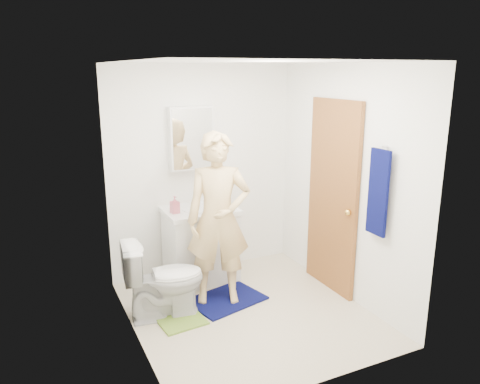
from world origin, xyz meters
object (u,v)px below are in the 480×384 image
toilet (164,279)px  soap_dispenser (175,205)px  medicine_cabinet (191,138)px  toothbrush_cup (221,199)px  vanity_cabinet (201,247)px  man (218,219)px  towel (378,193)px

toilet → soap_dispenser: bearing=-21.8°
medicine_cabinet → toothbrush_cup: 0.77m
vanity_cabinet → toothbrush_cup: 0.59m
man → soap_dispenser: bearing=138.4°
medicine_cabinet → towel: medicine_cabinet is taller
soap_dispenser → man: bearing=-61.4°
medicine_cabinet → man: (-0.02, -0.79, -0.71)m
toilet → soap_dispenser: soap_dispenser is taller
soap_dispenser → medicine_cabinet: bearing=42.2°
medicine_cabinet → toothbrush_cup: size_ratio=5.13×
towel → toilet: size_ratio=1.03×
toilet → man: size_ratio=0.44×
vanity_cabinet → medicine_cabinet: 1.22m
medicine_cabinet → toothbrush_cup: bearing=-23.7°
toilet → toothbrush_cup: bearing=-45.2°
towel → toilet: 2.17m
toothbrush_cup → soap_dispenser: bearing=-166.9°
vanity_cabinet → toilet: vanity_cabinet is taller
toilet → toothbrush_cup: (0.91, 0.70, 0.52)m
vanity_cabinet → toothbrush_cup: toothbrush_cup is taller
towel → toothbrush_cup: size_ratio=5.86×
toilet → vanity_cabinet: bearing=-37.9°
vanity_cabinet → medicine_cabinet: (0.00, 0.22, 1.20)m
towel → man: 1.55m
medicine_cabinet → man: bearing=-91.2°
medicine_cabinet → toothbrush_cup: medicine_cabinet is taller
towel → toothbrush_cup: (-0.88, 1.58, -0.35)m
vanity_cabinet → towel: towel is taller
towel → toilet: towel is taller
medicine_cabinet → toilet: size_ratio=0.90×
toothbrush_cup → man: (-0.32, -0.66, -0.01)m
towel → man: man is taller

